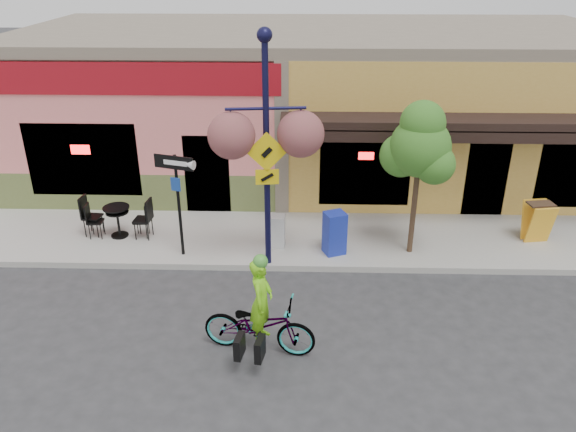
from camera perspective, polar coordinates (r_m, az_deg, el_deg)
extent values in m
plane|color=#2D2D30|center=(12.44, 3.43, -6.87)|extent=(90.00, 90.00, 0.00)
cube|color=#9E9B93|center=(14.14, 3.23, -2.29)|extent=(24.00, 3.00, 0.15)
cube|color=#A8A59E|center=(12.88, 3.38, -5.28)|extent=(24.00, 0.12, 0.15)
imported|color=maroon|center=(10.27, -2.95, -11.03)|extent=(2.15, 1.06, 1.08)
imported|color=#77D816|center=(10.10, -2.70, -9.79)|extent=(0.49, 0.65, 1.63)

